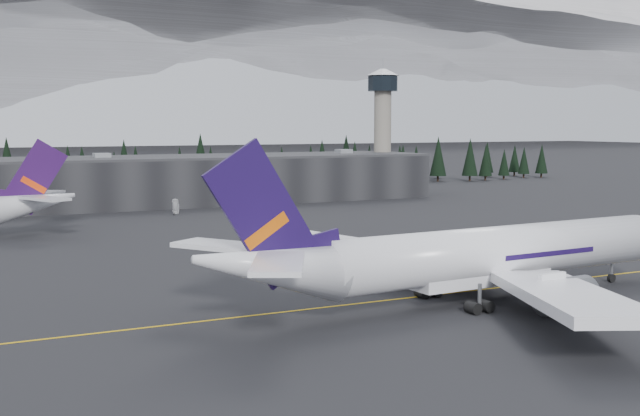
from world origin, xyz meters
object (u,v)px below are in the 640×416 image
control_tower (383,116)px  gse_vehicle_b (176,212)px  terminal (141,181)px  jet_main (463,257)px

control_tower → gse_vehicle_b: control_tower is taller
gse_vehicle_b → terminal: bearing=150.9°
terminal → gse_vehicle_b: bearing=-86.5°
control_tower → gse_vehicle_b: bearing=-158.3°
jet_main → gse_vehicle_b: size_ratio=17.89×
terminal → gse_vehicle_b: 26.83m
jet_main → gse_vehicle_b: (-3.47, 106.18, -4.91)m
jet_main → control_tower: bearing=59.3°
control_tower → jet_main: (-69.91, -135.35, -17.86)m
jet_main → gse_vehicle_b: jet_main is taller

